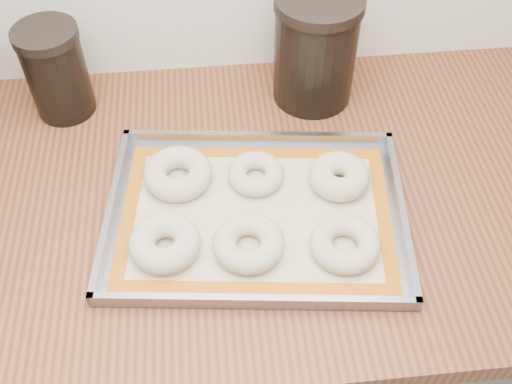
{
  "coord_description": "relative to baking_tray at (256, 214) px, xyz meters",
  "views": [
    {
      "loc": [
        0.19,
        1.04,
        1.64
      ],
      "look_at": [
        0.25,
        1.62,
        0.96
      ],
      "focal_mm": 42.0,
      "sensor_mm": 36.0,
      "label": 1
    }
  ],
  "objects": [
    {
      "name": "cabinet",
      "position": [
        -0.25,
        0.06,
        -0.48
      ],
      "size": [
        3.0,
        0.65,
        0.86
      ],
      "primitive_type": "cube",
      "color": "#5C6357",
      "rests_on": "floor"
    },
    {
      "name": "countertop",
      "position": [
        -0.25,
        0.06,
        -0.03
      ],
      "size": [
        3.06,
        0.68,
        0.04
      ],
      "primitive_type": "cube",
      "color": "brown",
      "rests_on": "cabinet"
    },
    {
      "name": "baking_tray",
      "position": [
        0.0,
        0.0,
        0.0
      ],
      "size": [
        0.5,
        0.38,
        0.03
      ],
      "rotation": [
        0.0,
        0.0,
        -0.12
      ],
      "color": "gray",
      "rests_on": "countertop"
    },
    {
      "name": "baking_mat",
      "position": [
        0.0,
        0.0,
        -0.0
      ],
      "size": [
        0.45,
        0.34,
        0.0
      ],
      "rotation": [
        0.0,
        0.0,
        -0.12
      ],
      "color": "#C6B793",
      "rests_on": "baking_tray"
    },
    {
      "name": "bagel_front_left",
      "position": [
        -0.14,
        -0.05,
        0.02
      ],
      "size": [
        0.11,
        0.11,
        0.04
      ],
      "primitive_type": "torus",
      "rotation": [
        0.0,
        0.0,
        0.03
      ],
      "color": "#BCAE92",
      "rests_on": "baking_mat"
    },
    {
      "name": "bagel_front_mid",
      "position": [
        -0.02,
        -0.07,
        0.02
      ],
      "size": [
        0.13,
        0.13,
        0.04
      ],
      "primitive_type": "torus",
      "rotation": [
        0.0,
        0.0,
        0.22
      ],
      "color": "#BCAE92",
      "rests_on": "baking_mat"
    },
    {
      "name": "bagel_front_right",
      "position": [
        0.12,
        -0.08,
        0.01
      ],
      "size": [
        0.14,
        0.14,
        0.03
      ],
      "primitive_type": "torus",
      "rotation": [
        0.0,
        0.0,
        -0.46
      ],
      "color": "#BCAE92",
      "rests_on": "baking_mat"
    },
    {
      "name": "bagel_back_left",
      "position": [
        -0.12,
        0.08,
        0.02
      ],
      "size": [
        0.14,
        0.14,
        0.04
      ],
      "primitive_type": "torus",
      "rotation": [
        0.0,
        0.0,
        -0.29
      ],
      "color": "#BCAE92",
      "rests_on": "baking_mat"
    },
    {
      "name": "bagel_back_mid",
      "position": [
        0.01,
        0.07,
        0.01
      ],
      "size": [
        0.12,
        0.12,
        0.03
      ],
      "primitive_type": "torus",
      "rotation": [
        0.0,
        0.0,
        -0.46
      ],
      "color": "#BCAE92",
      "rests_on": "baking_mat"
    },
    {
      "name": "bagel_back_right",
      "position": [
        0.14,
        0.05,
        0.02
      ],
      "size": [
        0.11,
        0.11,
        0.04
      ],
      "primitive_type": "torus",
      "rotation": [
        0.0,
        0.0,
        0.12
      ],
      "color": "#BCAE92",
      "rests_on": "baking_mat"
    },
    {
      "name": "canister_mid",
      "position": [
        -0.32,
        0.29,
        0.08
      ],
      "size": [
        0.11,
        0.11,
        0.17
      ],
      "color": "black",
      "rests_on": "countertop"
    },
    {
      "name": "canister_right",
      "position": [
        0.13,
        0.28,
        0.1
      ],
      "size": [
        0.15,
        0.15,
        0.2
      ],
      "color": "black",
      "rests_on": "countertop"
    }
  ]
}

